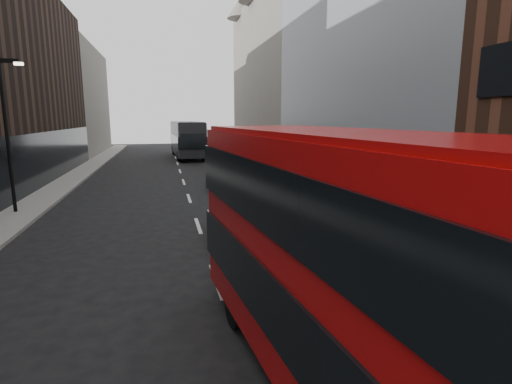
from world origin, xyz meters
TOP-DOWN VIEW (x-y plane):
  - sidewalk_right at (7.50, 25.00)m, footprint 3.00×80.00m
  - sidewalk_left at (-8.00, 25.00)m, footprint 2.00×80.00m
  - building_modern_block at (11.47, 21.00)m, footprint 5.03×22.00m
  - building_victorian at (11.38, 44.00)m, footprint 6.50×24.00m
  - building_left_mid at (-11.50, 30.00)m, footprint 5.00×24.00m
  - building_left_far at (-11.50, 52.00)m, footprint 5.00×20.00m
  - street_lamp at (-8.22, 18.00)m, footprint 1.06×0.22m
  - red_bus at (1.51, 2.16)m, footprint 3.62×10.96m
  - grey_bus at (1.36, 44.13)m, footprint 3.45×12.76m
  - car_a at (1.00, 12.34)m, footprint 1.88×3.81m
  - car_b at (2.18, 22.14)m, footprint 1.49×4.10m
  - car_c at (3.52, 26.91)m, footprint 2.42×5.18m

SIDE VIEW (x-z plane):
  - sidewalk_right at x=7.50m, z-range 0.00..0.15m
  - sidewalk_left at x=-8.00m, z-range 0.00..0.15m
  - car_a at x=1.00m, z-range 0.00..1.25m
  - car_b at x=2.18m, z-range 0.00..1.34m
  - car_c at x=3.52m, z-range 0.00..1.46m
  - grey_bus at x=1.36m, z-range 0.15..4.23m
  - red_bus at x=1.51m, z-range 0.24..4.60m
  - street_lamp at x=-8.22m, z-range 0.68..7.68m
  - building_left_far at x=-11.50m, z-range 0.00..13.00m
  - building_left_mid at x=-11.50m, z-range 0.00..14.00m
  - building_victorian at x=11.38m, z-range -0.84..20.16m
  - building_modern_block at x=11.47m, z-range -0.10..19.90m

